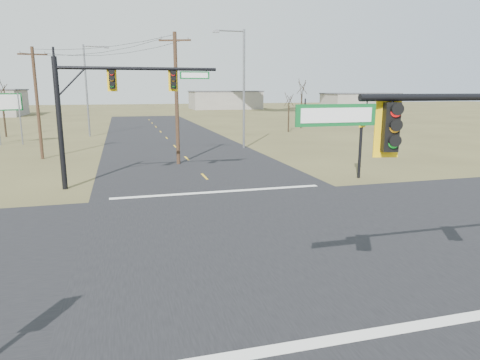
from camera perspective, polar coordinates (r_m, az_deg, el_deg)
The scene contains 17 objects.
ground at distance 17.31m, azimuth 2.77°, elevation -7.29°, with size 320.00×320.00×0.00m, color brown.
road_ew at distance 17.31m, azimuth 2.77°, elevation -7.26°, with size 160.00×14.00×0.02m, color black.
road_ns at distance 17.31m, azimuth 2.78°, elevation -7.25°, with size 14.00×160.00×0.02m, color black.
stop_bar_near at distance 11.09m, azimuth 15.70°, elevation -19.32°, with size 12.00×0.40×0.01m, color silver.
stop_bar_far at distance 24.25m, azimuth -2.77°, elevation -1.57°, with size 12.00×0.40×0.01m, color silver.
mast_arm_far at distance 26.23m, azimuth -16.86°, elevation 10.79°, with size 9.25×0.44×7.49m.
pedestal_signal_ne at distance 28.66m, azimuth 16.03°, elevation 6.88°, with size 0.63×0.55×4.70m.
utility_pole_near at distance 33.25m, azimuth -8.46°, elevation 10.82°, with size 2.31×0.93×9.85m.
utility_pole_far at distance 39.20m, azimuth -25.43°, elevation 9.41°, with size 2.22×0.26×9.06m.
highway_sign at distance 50.81m, azimuth -28.56°, elevation 8.43°, with size 2.67×1.14×5.33m.
streetlight_a at distance 41.93m, azimuth 0.20°, elevation 12.81°, with size 3.14×0.43×11.23m.
streetlight_c at distance 56.08m, azimuth -19.57°, elevation 11.77°, with size 3.04×0.28×10.95m.
bare_tree_b at distance 59.63m, azimuth -29.27°, elevation 10.56°, with size 3.36×3.36×7.21m.
bare_tree_c at distance 58.93m, azimuth 6.55°, elevation 10.63°, with size 2.85×2.85×5.59m.
bare_tree_d at distance 65.03m, azimuth 8.27°, elevation 12.24°, with size 3.20×3.20×7.61m.
warehouse_mid at distance 129.12m, azimuth -2.00°, elevation 10.57°, with size 20.00×12.00×5.00m, color gray.
warehouse_right at distance 117.19m, azimuth 15.65°, elevation 9.87°, with size 18.00×10.00×4.50m, color gray.
Camera 1 is at (-5.16, -15.51, 5.71)m, focal length 32.00 mm.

